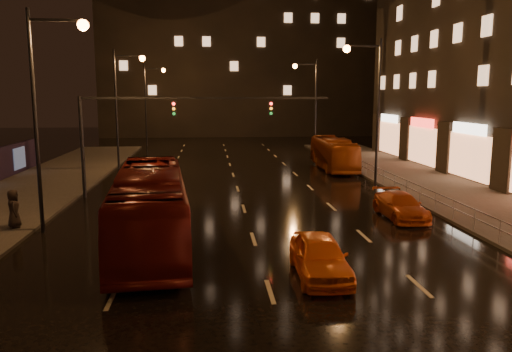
% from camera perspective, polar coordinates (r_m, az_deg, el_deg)
% --- Properties ---
extents(ground, '(140.00, 140.00, 0.00)m').
position_cam_1_polar(ground, '(31.87, -1.91, -2.13)').
color(ground, black).
rests_on(ground, ground).
extents(sidewalk_right, '(7.00, 70.00, 0.15)m').
position_cam_1_polar(sidewalk_right, '(31.00, 24.53, -3.15)').
color(sidewalk_right, '#38332D').
rests_on(sidewalk_right, ground).
extents(building_distant, '(44.00, 16.00, 36.00)m').
position_cam_1_polar(building_distant, '(84.21, -1.43, 17.23)').
color(building_distant, black).
rests_on(building_distant, ground).
extents(traffic_signal, '(15.31, 0.32, 6.20)m').
position_cam_1_polar(traffic_signal, '(31.38, -11.28, 6.24)').
color(traffic_signal, black).
rests_on(traffic_signal, ground).
extents(railing_right, '(0.05, 56.00, 1.00)m').
position_cam_1_polar(railing_right, '(32.05, 16.83, -0.83)').
color(railing_right, '#99999E').
rests_on(railing_right, sidewalk_right).
extents(bus_red, '(3.82, 12.02, 3.29)m').
position_cam_1_polar(bus_red, '(21.25, -12.01, -3.56)').
color(bus_red, '#560F0C').
rests_on(bus_red, ground).
extents(bus_curb, '(2.56, 9.73, 2.69)m').
position_cam_1_polar(bus_curb, '(43.08, 8.83, 2.55)').
color(bus_curb, '#8C370E').
rests_on(bus_curb, ground).
extents(taxi_near, '(1.84, 4.37, 1.48)m').
position_cam_1_polar(taxi_near, '(17.70, 7.29, -9.08)').
color(taxi_near, orange).
rests_on(taxi_near, ground).
extents(taxi_far, '(1.88, 4.46, 1.29)m').
position_cam_1_polar(taxi_far, '(26.77, 16.18, -3.29)').
color(taxi_far, '#C44912').
rests_on(taxi_far, ground).
extents(pedestrian_c, '(0.81, 1.01, 1.79)m').
position_cam_1_polar(pedestrian_c, '(25.87, -25.96, -3.38)').
color(pedestrian_c, black).
rests_on(pedestrian_c, sidewalk_left).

